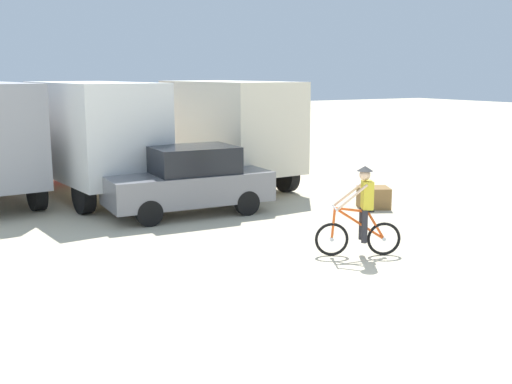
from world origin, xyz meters
The scene contains 6 objects.
ground_plane centered at (0.00, 0.00, 0.00)m, with size 120.00×120.00×0.00m, color beige.
box_truck_white_box centered at (-1.17, 10.46, 1.87)m, with size 2.99×6.94×3.35m.
box_truck_cream_rv centered at (3.08, 10.27, 1.87)m, with size 2.80×6.89×3.35m.
sedan_parked centered at (0.41, 6.69, 0.88)m, with size 4.27×1.94×1.76m.
cyclist_orange_shirt centered at (1.87, 1.55, 0.85)m, with size 1.56×0.88×1.82m.
supply_crate centered at (5.04, 4.91, 0.28)m, with size 0.71×0.81×0.57m, color olive.
Camera 1 is at (-5.93, -7.91, 3.61)m, focal length 43.77 mm.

